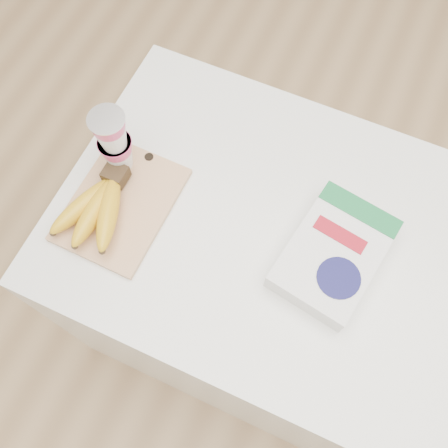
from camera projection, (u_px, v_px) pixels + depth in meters
name	position (u px, v px, depth m)	size (l,w,h in m)	color
room	(372.00, 24.00, 0.51)	(4.00, 4.00, 4.00)	tan
table	(278.00, 288.00, 1.39)	(1.02, 0.68, 0.77)	white
cutting_board	(121.00, 204.00, 1.06)	(0.20, 0.27, 0.01)	#DCAA78
bananas	(97.00, 206.00, 1.03)	(0.16, 0.21, 0.07)	#382816
yogurt_stack	(114.00, 141.00, 1.01)	(0.08, 0.08, 0.17)	white
cereal_box	(334.00, 254.00, 1.00)	(0.21, 0.28, 0.06)	white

